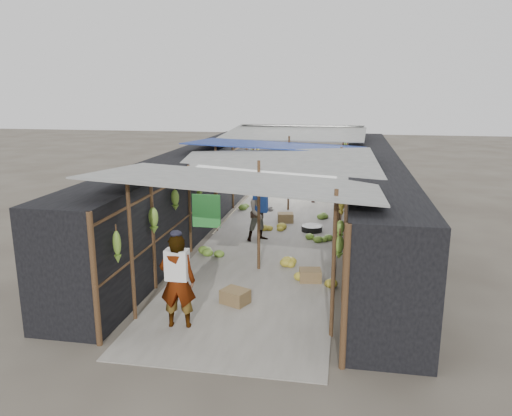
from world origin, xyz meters
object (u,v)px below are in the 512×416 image
Objects in this scene: crate_near at (235,297)px; black_basin at (312,229)px; vendor_elderly at (178,281)px; vendor_seated at (313,190)px; shopper_blue at (260,213)px.

black_basin is (1.14, 5.43, -0.06)m from crate_near.
crate_near is 1.55m from vendor_elderly.
black_basin is at bearing -5.49° from vendor_seated.
crate_near is at bearing -14.47° from vendor_seated.
vendor_seated is (-0.25, 3.94, 0.39)m from black_basin.
crate_near is 0.29× the size of vendor_elderly.
vendor_seated reaches higher than crate_near.
crate_near is at bearing -133.29° from vendor_elderly.
crate_near is 9.42m from vendor_seated.
shopper_blue is at bearing -21.50° from vendor_seated.
vendor_seated is at bearing -107.59° from vendor_elderly.
vendor_elderly is 10.64m from vendor_seated.
shopper_blue is (-0.23, 4.29, 0.65)m from crate_near.
vendor_elderly is (-0.78, -1.13, 0.72)m from crate_near.
black_basin is 6.88m from vendor_elderly.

